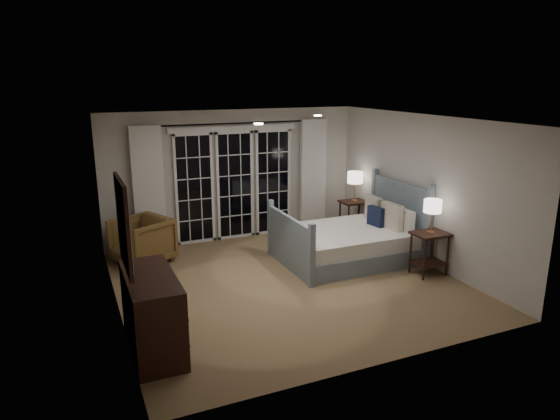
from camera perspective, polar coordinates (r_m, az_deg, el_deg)
name	(u,v)px	position (r m, az deg, el deg)	size (l,w,h in m)	color
floor	(287,282)	(7.82, 0.81, -8.26)	(5.00, 5.00, 0.00)	#8A6B4A
ceiling	(288,119)	(7.22, 0.88, 10.32)	(5.00, 5.00, 0.00)	white
wall_left	(112,223)	(6.82, -18.68, -1.45)	(0.02, 5.00, 2.50)	beige
wall_right	(423,190)	(8.73, 15.98, 2.24)	(0.02, 5.00, 2.50)	beige
wall_back	(234,175)	(9.70, -5.27, 3.99)	(5.00, 0.02, 2.50)	beige
wall_front	(386,258)	(5.35, 12.01, -5.43)	(5.00, 0.02, 2.50)	beige
french_doors	(235,184)	(9.69, -5.17, 3.02)	(2.50, 0.04, 2.20)	black
curtain_rod	(235,123)	(9.47, -5.22, 9.84)	(0.03, 0.03, 3.50)	black
curtain_left	(149,189)	(9.23, -14.78, 2.36)	(0.55, 0.10, 2.25)	silver
curtain_right	(313,175)	(10.24, 3.78, 4.03)	(0.55, 0.10, 2.25)	silver
downlight_a	(318,116)	(8.11, 4.35, 10.71)	(0.12, 0.12, 0.01)	white
downlight_b	(259,124)	(6.62, -2.47, 9.80)	(0.12, 0.12, 0.01)	white
bed	(349,241)	(8.75, 7.95, -3.56)	(2.23, 1.60, 1.30)	gray
nightstand_left	(429,247)	(8.32, 16.71, -4.05)	(0.54, 0.43, 0.70)	black
nightstand_right	(354,212)	(10.15, 8.43, -0.23)	(0.53, 0.42, 0.69)	black
lamp_left	(433,207)	(8.13, 17.05, 0.38)	(0.28, 0.28, 0.54)	tan
lamp_right	(355,178)	(9.99, 8.59, 3.65)	(0.30, 0.30, 0.59)	tan
armchair	(142,241)	(8.80, -15.47, -3.40)	(0.84, 0.87, 0.79)	brown
dresser	(152,313)	(6.03, -14.38, -11.32)	(0.55, 1.30, 0.92)	black
mirror	(123,224)	(5.62, -17.46, -1.59)	(0.05, 0.85, 1.00)	black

